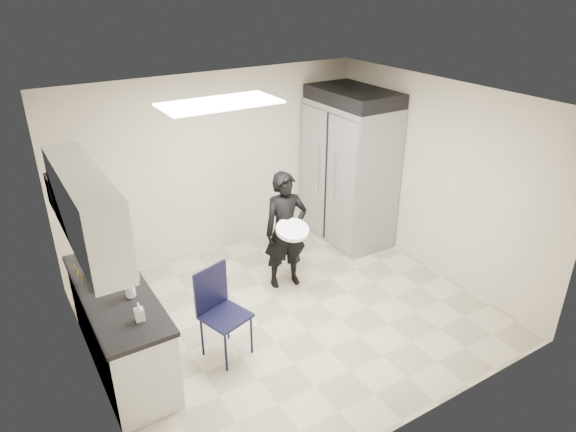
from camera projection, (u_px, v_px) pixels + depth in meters
floor at (291, 313)px, 6.26m from camera, size 4.50×4.50×0.00m
ceiling at (291, 101)px, 5.14m from camera, size 4.50×4.50×0.00m
back_wall at (216, 165)px, 7.24m from camera, size 4.50×0.00×4.50m
left_wall at (80, 274)px, 4.64m from camera, size 0.00×4.00×4.00m
right_wall at (435, 179)px, 6.77m from camera, size 0.00×4.00×4.00m
ceiling_panel at (220, 103)px, 5.18m from camera, size 1.20×0.60×0.02m
lower_counter at (121, 329)px, 5.31m from camera, size 0.60×1.90×0.86m
countertop at (114, 292)px, 5.11m from camera, size 0.64×1.95×0.05m
sink at (110, 281)px, 5.32m from camera, size 0.42×0.40×0.14m
faucet at (88, 274)px, 5.16m from camera, size 0.02×0.02×0.24m
upper_cabinets at (85, 209)px, 4.65m from camera, size 0.35×1.80×0.75m
towel_dispenser at (59, 190)px, 5.59m from camera, size 0.22×0.30×0.35m
notice_sticker_left at (80, 276)px, 4.75m from camera, size 0.00×0.12×0.07m
notice_sticker_right at (76, 270)px, 4.92m from camera, size 0.00×0.12×0.07m
commercial_fridge at (349, 173)px, 7.66m from camera, size 0.80×1.35×2.10m
fridge_compressor at (354, 96)px, 7.16m from camera, size 0.80×1.35×0.20m
folding_chair at (226, 316)px, 5.39m from camera, size 0.55×0.55×0.99m
man_tuxedo at (286, 231)px, 6.55m from camera, size 0.64×0.49×1.57m
bucket_lid at (292, 230)px, 6.28m from camera, size 0.48×0.48×0.05m
soap_bottle_a at (130, 285)px, 4.94m from camera, size 0.13×0.13×0.26m
soap_bottle_b at (139, 312)px, 4.62m from camera, size 0.09×0.09×0.18m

